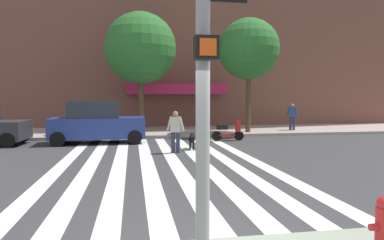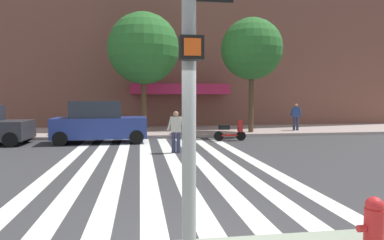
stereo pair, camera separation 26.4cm
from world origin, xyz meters
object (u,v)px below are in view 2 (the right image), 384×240
at_px(parked_scooter, 230,131).
at_px(dog_on_leash, 193,139).
at_px(parked_car_behind_first, 99,123).
at_px(pedestrian_dog_walker, 176,129).
at_px(fire_hydrant, 374,227).
at_px(street_tree_nearest, 143,49).
at_px(street_tree_middle, 252,49).
at_px(pedestrian_bystander, 296,115).

height_order(parked_scooter, dog_on_leash, parked_scooter).
relative_size(parked_car_behind_first, pedestrian_dog_walker, 2.68).
xyz_separation_m(fire_hydrant, street_tree_nearest, (-2.69, 16.48, 4.47)).
distance_m(parked_car_behind_first, pedestrian_dog_walker, 4.87).
bearing_deg(fire_hydrant, dog_on_leash, 94.08).
bearing_deg(parked_car_behind_first, parked_scooter, -1.85).
bearing_deg(pedestrian_dog_walker, fire_hydrant, -80.78).
bearing_deg(pedestrian_dog_walker, parked_car_behind_first, 132.95).
xyz_separation_m(street_tree_middle, pedestrian_dog_walker, (-5.04, -6.04, -4.03)).
bearing_deg(pedestrian_dog_walker, dog_on_leash, 47.10).
height_order(fire_hydrant, pedestrian_dog_walker, pedestrian_dog_walker).
distance_m(parked_scooter, pedestrian_bystander, 6.07).
relative_size(dog_on_leash, pedestrian_bystander, 0.69).
height_order(street_tree_middle, pedestrian_dog_walker, street_tree_middle).
relative_size(parked_car_behind_first, dog_on_leash, 3.89).
distance_m(parked_scooter, street_tree_middle, 5.58).
xyz_separation_m(fire_hydrant, pedestrian_bystander, (6.58, 16.15, 0.56)).
bearing_deg(fire_hydrant, street_tree_middle, 77.30).
bearing_deg(pedestrian_bystander, pedestrian_dog_walker, -140.66).
relative_size(pedestrian_dog_walker, pedestrian_bystander, 1.00).
xyz_separation_m(street_tree_middle, dog_on_leash, (-4.24, -5.17, -4.51)).
distance_m(parked_car_behind_first, pedestrian_bystander, 11.85).
relative_size(fire_hydrant, street_tree_nearest, 0.11).
height_order(parked_scooter, street_tree_middle, street_tree_middle).
relative_size(street_tree_nearest, pedestrian_bystander, 4.22).
bearing_deg(parked_car_behind_first, street_tree_nearest, 57.71).
bearing_deg(parked_car_behind_first, pedestrian_dog_walker, -47.05).
bearing_deg(pedestrian_bystander, street_tree_middle, -168.61).
height_order(street_tree_nearest, street_tree_middle, street_tree_nearest).
relative_size(fire_hydrant, street_tree_middle, 0.12).
bearing_deg(parked_scooter, pedestrian_dog_walker, -132.44).
bearing_deg(street_tree_middle, dog_on_leash, -129.33).
xyz_separation_m(parked_car_behind_first, street_tree_middle, (8.36, 2.47, 4.00)).
relative_size(parked_car_behind_first, parked_scooter, 2.70).
bearing_deg(pedestrian_bystander, parked_scooter, -146.85).
xyz_separation_m(fire_hydrant, street_tree_middle, (3.50, 15.53, 4.43)).
height_order(parked_scooter, pedestrian_bystander, pedestrian_bystander).
relative_size(parked_scooter, street_tree_nearest, 0.24).
xyz_separation_m(street_tree_nearest, street_tree_middle, (6.19, -0.96, -0.03)).
height_order(parked_car_behind_first, parked_scooter, parked_car_behind_first).
bearing_deg(fire_hydrant, pedestrian_bystander, 67.82).
relative_size(parked_car_behind_first, street_tree_nearest, 0.64).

